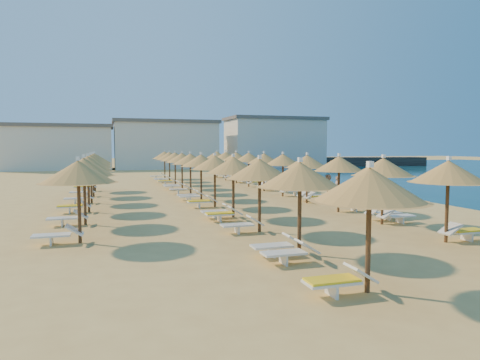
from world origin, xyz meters
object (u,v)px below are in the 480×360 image
object	(u,v)px
parasol_row_west	(201,161)
beachgoer_c	(311,181)
parasol_row_east	(283,160)
beachgoer_b	(328,188)
beachgoer_a	(337,188)
jetty	(340,162)

from	to	relation	value
parasol_row_west	beachgoer_c	bearing A→B (deg)	11.56
parasol_row_east	beachgoer_b	size ratio (longest dim) A/B	23.19
beachgoer_b	beachgoer_a	distance (m)	1.01
parasol_row_east	parasol_row_west	world-z (taller)	same
parasol_row_east	beachgoer_b	xyz separation A→B (m)	(1.32, -3.73, -1.55)
jetty	beachgoer_c	world-z (taller)	beachgoer_c
beachgoer_c	parasol_row_east	bearing A→B (deg)	-125.12
parasol_row_east	parasol_row_west	bearing A→B (deg)	180.00
jetty	beachgoer_b	xyz separation A→B (m)	(-25.84, -42.75, 0.08)
parasol_row_east	beachgoer_c	xyz separation A→B (m)	(2.94, 1.73, -1.57)
jetty	parasol_row_east	xyz separation A→B (m)	(-27.17, -39.02, 1.64)
parasol_row_west	beachgoer_a	size ratio (longest dim) A/B	25.37
jetty	parasol_row_east	bearing A→B (deg)	-117.65
jetty	parasol_row_west	xyz separation A→B (m)	(-32.68, -39.02, 1.64)
beachgoer_a	parasol_row_east	bearing A→B (deg)	-142.07
parasol_row_west	beachgoer_c	distance (m)	8.77
jetty	beachgoer_b	distance (m)	49.95
parasol_row_west	jetty	bearing A→B (deg)	50.05
beachgoer_b	parasol_row_east	bearing A→B (deg)	-162.42
beachgoer_b	beachgoer_c	world-z (taller)	beachgoer_b
beachgoer_a	beachgoer_c	xyz separation A→B (m)	(0.73, 4.97, 0.05)
beachgoer_b	beachgoer_c	distance (m)	5.69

